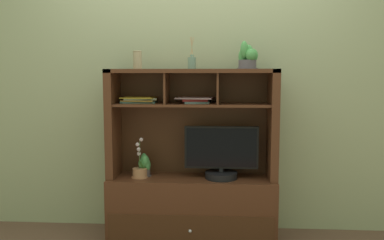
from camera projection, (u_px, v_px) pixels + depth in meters
floor_plane at (192, 238)px, 3.18m from camera, size 6.00×6.00×0.02m
back_wall at (194, 63)px, 3.25m from camera, size 6.00×0.02×2.80m
media_console at (192, 187)px, 3.14m from camera, size 1.31×0.44×1.34m
tv_monitor at (221, 157)px, 3.05m from camera, size 0.57×0.25×0.41m
potted_orchid at (140, 171)px, 3.09m from camera, size 0.13×0.13×0.32m
potted_fern at (145, 165)px, 3.13m from camera, size 0.11×0.11×0.18m
magazine_stack_left at (196, 100)px, 3.09m from camera, size 0.31×0.24×0.05m
magazine_stack_centre at (140, 100)px, 3.12m from camera, size 0.29×0.24×0.05m
diffuser_bottle at (192, 63)px, 3.00m from camera, size 0.06×0.06×0.24m
potted_succulent at (248, 58)px, 3.01m from camera, size 0.16×0.16×0.21m
ceramic_vase at (137, 60)px, 3.05m from camera, size 0.07×0.07×0.14m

